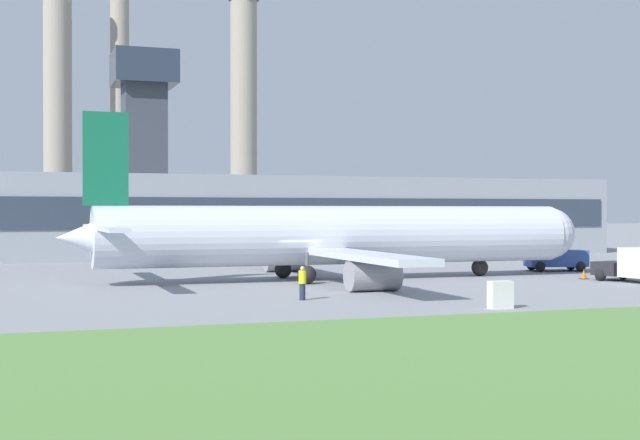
{
  "coord_description": "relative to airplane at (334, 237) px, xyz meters",
  "views": [
    {
      "loc": [
        -15.66,
        -49.5,
        4.16
      ],
      "look_at": [
        1.79,
        0.9,
        3.62
      ],
      "focal_mm": 50.0,
      "sensor_mm": 36.0,
      "label": 1
    }
  ],
  "objects": [
    {
      "name": "ground_plane",
      "position": [
        -2.66,
        -0.9,
        -2.62
      ],
      "size": [
        400.0,
        400.0,
        0.0
      ],
      "primitive_type": "plane",
      "color": "gray"
    },
    {
      "name": "ground_crew_person",
      "position": [
        -5.54,
        -10.98,
        -1.81
      ],
      "size": [
        0.46,
        0.46,
        1.59
      ],
      "color": "#23283D",
      "rests_on": "ground_plane"
    },
    {
      "name": "pushback_tug",
      "position": [
        17.31,
        2.51,
        -1.74
      ],
      "size": [
        4.39,
        3.1,
        1.94
      ],
      "color": "#2D4C93",
      "rests_on": "ground_plane"
    },
    {
      "name": "airplane",
      "position": [
        0.0,
        0.0,
        0.0
      ],
      "size": [
        32.86,
        28.67,
        9.64
      ],
      "color": "silver",
      "rests_on": "ground_plane"
    },
    {
      "name": "traffic_cone_near_nose",
      "position": [
        14.69,
        -4.35,
        -2.34
      ],
      "size": [
        0.48,
        0.48,
        0.61
      ],
      "color": "black",
      "rests_on": "ground_plane"
    },
    {
      "name": "utility_cabinet",
      "position": [
        1.31,
        -17.18,
        -2.03
      ],
      "size": [
        1.02,
        0.51,
        1.18
      ],
      "color": "silver",
      "rests_on": "ground_plane"
    },
    {
      "name": "smokestack_right",
      "position": [
        -5.12,
        66.88,
        19.31
      ],
      "size": [
        2.79,
        2.79,
        43.63
      ],
      "color": "gray",
      "rests_on": "ground_plane"
    },
    {
      "name": "terminal_building",
      "position": [
        -2.84,
        29.89,
        1.28
      ],
      "size": [
        80.06,
        12.86,
        18.33
      ],
      "color": "#8C939E",
      "rests_on": "ground_plane"
    },
    {
      "name": "smokestack_left",
      "position": [
        -13.0,
        63.47,
        14.28
      ],
      "size": [
        3.94,
        3.94,
        33.48
      ],
      "color": "gray",
      "rests_on": "ground_plane"
    },
    {
      "name": "smokestack_far",
      "position": [
        11.1,
        65.89,
        14.29
      ],
      "size": [
        4.11,
        4.11,
        33.49
      ],
      "color": "gray",
      "rests_on": "ground_plane"
    }
  ]
}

